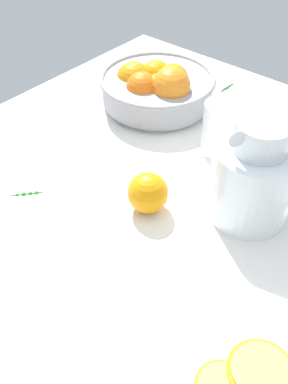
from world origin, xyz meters
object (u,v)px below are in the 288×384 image
object	(u,v)px
fruit_bowl	(157,87)
second_glass	(220,131)
loose_orange_2	(148,193)
juice_pitcher	(253,182)
orange_half_2	(259,378)
orange_half_0	(266,381)
spoon	(269,133)

from	to	relation	value
fruit_bowl	second_glass	world-z (taller)	fruit_bowl
loose_orange_2	juice_pitcher	bearing A→B (deg)	-52.44
orange_half_2	loose_orange_2	size ratio (longest dim) A/B	1.14
orange_half_2	juice_pitcher	bearing A→B (deg)	32.28
juice_pitcher	orange_half_2	size ratio (longest dim) A/B	2.33
juice_pitcher	loose_orange_2	size ratio (longest dim) A/B	2.66
juice_pitcher	orange_half_0	size ratio (longest dim) A/B	2.67
orange_half_0	juice_pitcher	bearing A→B (deg)	33.65
juice_pitcher	orange_half_2	bearing A→B (deg)	-147.72
fruit_bowl	spoon	xyz separation A→B (cm)	(5.99, -26.40, -4.31)
fruit_bowl	spoon	distance (cm)	27.41
fruit_bowl	loose_orange_2	bearing A→B (deg)	-143.69
juice_pitcher	orange_half_0	bearing A→B (deg)	-146.35
loose_orange_2	spoon	bearing A→B (deg)	-9.27
second_glass	spoon	xyz separation A→B (cm)	(11.91, -5.45, -4.33)
juice_pitcher	loose_orange_2	world-z (taller)	juice_pitcher
second_glass	juice_pitcher	bearing A→B (deg)	-130.08
loose_orange_2	spoon	size ratio (longest dim) A/B	0.54
spoon	juice_pitcher	bearing A→B (deg)	-160.42
second_glass	fruit_bowl	bearing A→B (deg)	74.21
orange_half_2	orange_half_0	bearing A→B (deg)	-78.20
spoon	orange_half_2	bearing A→B (deg)	-153.27
orange_half_2	spoon	size ratio (longest dim) A/B	0.61
second_glass	orange_half_0	bearing A→B (deg)	-140.55
juice_pitcher	orange_half_0	world-z (taller)	juice_pitcher
loose_orange_2	orange_half_0	bearing A→B (deg)	-117.02
juice_pitcher	orange_half_2	world-z (taller)	juice_pitcher
spoon	fruit_bowl	bearing A→B (deg)	102.79
orange_half_2	loose_orange_2	bearing A→B (deg)	62.14
juice_pitcher	spoon	bearing A→B (deg)	19.58
orange_half_2	loose_orange_2	world-z (taller)	loose_orange_2
orange_half_2	loose_orange_2	distance (cm)	35.26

